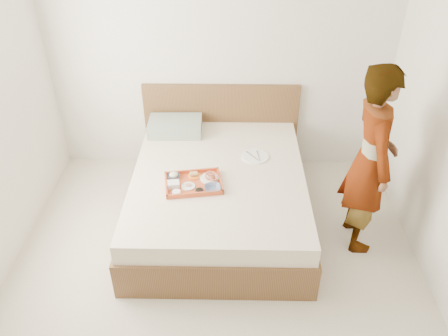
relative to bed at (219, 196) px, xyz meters
The scene contains 16 objects.
ground 1.03m from the bed, 90.58° to the right, with size 3.50×4.00×0.01m, color beige.
wall_back 1.44m from the bed, 90.58° to the left, with size 3.50×0.01×2.60m, color silver.
bed is the anchor object (origin of this frame).
headboard 0.99m from the bed, 90.00° to the left, with size 1.65×0.06×0.95m, color brown.
pillow 0.93m from the bed, 122.90° to the left, with size 0.54×0.37×0.13m, color gray.
tray 0.41m from the bed, 138.27° to the right, with size 0.49×0.35×0.04m, color #BE3E1B.
prawn_plate 0.32m from the bed, 124.39° to the right, with size 0.17×0.17×0.01m, color white.
navy_bowl_big 0.41m from the bed, 99.01° to the right, with size 0.14×0.14×0.03m, color #191F44.
sauce_dish 0.45m from the bed, 116.37° to the right, with size 0.07×0.07×0.03m, color black.
meat_plate 0.45m from the bed, 137.65° to the right, with size 0.12×0.12×0.01m, color white.
bread_plate 0.36m from the bed, 159.77° to the right, with size 0.12×0.12×0.01m, color orange.
salad_bowl 0.50m from the bed, 164.60° to the right, with size 0.11×0.11×0.03m, color #191F44.
plastic_tub 0.54m from the bed, 148.75° to the right, with size 0.10×0.08×0.04m, color silver.
cheese_round 0.56m from the bed, 136.16° to the right, with size 0.07×0.07×0.02m, color white.
dinner_plate 0.51m from the bed, 37.79° to the left, with size 0.26×0.26×0.01m, color white.
person 1.40m from the bed, 11.37° to the right, with size 0.61×0.40×1.68m, color silver.
Camera 1 is at (0.12, -2.36, 2.90)m, focal length 36.37 mm.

